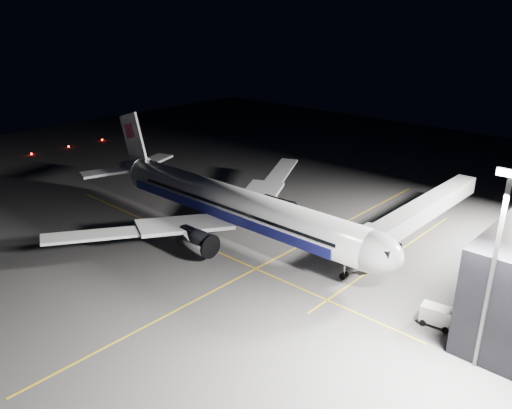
{
  "coord_description": "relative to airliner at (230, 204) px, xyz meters",
  "views": [
    {
      "loc": [
        51.55,
        -51.26,
        33.19
      ],
      "look_at": [
        3.72,
        0.9,
        6.0
      ],
      "focal_mm": 35.0,
      "sensor_mm": 36.0,
      "label": 1
    }
  ],
  "objects": [
    {
      "name": "safety_cone_b",
      "position": [
        -4.29,
        10.14,
        -4.86
      ],
      "size": [
        0.4,
        0.4,
        0.6
      ],
      "primitive_type": "cone",
      "color": "#D55208",
      "rests_on": "ground"
    },
    {
      "name": "safety_cone_c",
      "position": [
        -6.92,
        7.08,
        -4.83
      ],
      "size": [
        0.45,
        0.45,
        0.67
      ],
      "primitive_type": "cone",
      "color": "#D55208",
      "rests_on": "ground"
    },
    {
      "name": "guide_line_main",
      "position": [
        11.08,
        0.0,
        -5.16
      ],
      "size": [
        0.25,
        80.0,
        0.01
      ],
      "primitive_type": "cube",
      "color": "gold",
      "rests_on": "ground"
    },
    {
      "name": "jet_bridge",
      "position": [
        23.08,
        18.06,
        -0.58
      ],
      "size": [
        3.6,
        34.4,
        6.3
      ],
      "color": "#B2B2B7",
      "rests_on": "ground"
    },
    {
      "name": "guide_line_side",
      "position": [
        23.08,
        10.0,
        -5.16
      ],
      "size": [
        0.25,
        40.0,
        0.01
      ],
      "primitive_type": "cube",
      "color": "gold",
      "rests_on": "ground"
    },
    {
      "name": "floodlight_mast_south",
      "position": [
        41.08,
        -6.01,
        7.21
      ],
      "size": [
        2.4,
        0.67,
        20.7
      ],
      "color": "#59595E",
      "rests_on": "ground"
    },
    {
      "name": "service_truck",
      "position": [
        35.68,
        -1.93,
        -3.9
      ],
      "size": [
        4.85,
        2.56,
        2.37
      ],
      "rotation": [
        0.0,
        0.0,
        0.15
      ],
      "color": "silver",
      "rests_on": "ground"
    },
    {
      "name": "safety_cone_a",
      "position": [
        2.08,
        5.2,
        -4.9
      ],
      "size": [
        0.35,
        0.35,
        0.53
      ],
      "primitive_type": "cone",
      "color": "#D55208",
      "rests_on": "ground"
    },
    {
      "name": "baggage_tug",
      "position": [
        -5.76,
        15.82,
        -4.25
      ],
      "size": [
        3.32,
        2.99,
        1.99
      ],
      "rotation": [
        0.0,
        0.0,
        0.35
      ],
      "color": "black",
      "rests_on": "ground"
    },
    {
      "name": "ground",
      "position": [
        1.08,
        0.0,
        -5.16
      ],
      "size": [
        200.0,
        200.0,
        0.0
      ],
      "primitive_type": "plane",
      "color": "#4C4C4F",
      "rests_on": "ground"
    },
    {
      "name": "guide_line_cross",
      "position": [
        1.08,
        -6.0,
        -5.16
      ],
      "size": [
        70.0,
        0.25,
        0.01
      ],
      "primitive_type": "cube",
      "color": "gold",
      "rests_on": "ground"
    },
    {
      "name": "taxiway_lights",
      "position": [
        -70.92,
        0.0,
        -4.94
      ],
      "size": [
        0.44,
        60.44,
        0.44
      ],
      "color": "#FF140A",
      "rests_on": "ground"
    },
    {
      "name": "airliner",
      "position": [
        0.0,
        0.0,
        0.0
      ],
      "size": [
        61.48,
        54.22,
        16.64
      ],
      "color": "silver",
      "rests_on": "ground"
    }
  ]
}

